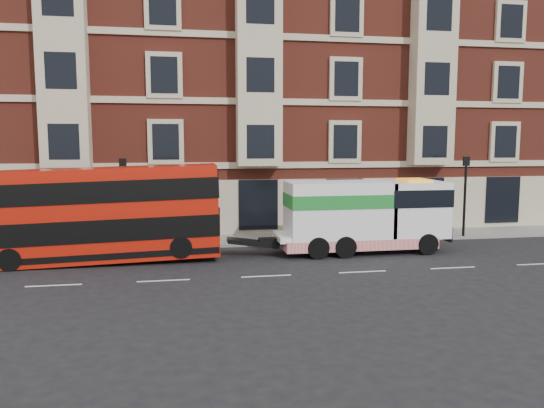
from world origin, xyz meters
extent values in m
plane|color=black|center=(0.00, 0.00, 0.00)|extent=(120.00, 120.00, 0.00)
cube|color=slate|center=(0.00, 7.50, 0.07)|extent=(90.00, 3.00, 0.15)
cube|color=maroon|center=(0.50, 15.00, 9.00)|extent=(45.00, 12.00, 18.00)
cylinder|color=black|center=(-6.00, 6.20, 2.15)|extent=(0.14, 0.14, 4.00)
cube|color=black|center=(-6.00, 6.20, 4.25)|extent=(0.35, 0.15, 0.50)
cylinder|color=black|center=(12.00, 6.20, 2.15)|extent=(0.14, 0.14, 4.00)
cube|color=black|center=(12.00, 6.20, 4.25)|extent=(0.35, 0.15, 0.50)
cube|color=#B4170A|center=(-6.79, 3.72, 2.15)|extent=(10.26, 2.29, 4.03)
cube|color=black|center=(-6.79, 3.72, 1.56)|extent=(10.30, 2.35, 0.96)
cube|color=black|center=(-6.79, 3.72, 3.21)|extent=(10.30, 2.35, 0.92)
cylinder|color=black|center=(-10.27, 2.68, 0.48)|extent=(0.95, 0.29, 0.95)
cylinder|color=black|center=(-10.27, 4.75, 0.48)|extent=(0.95, 0.29, 0.95)
cylinder|color=black|center=(-3.31, 2.68, 0.75)|extent=(0.95, 0.29, 0.95)
cylinder|color=black|center=(-3.31, 4.75, 0.75)|extent=(0.95, 0.29, 0.95)
cube|color=white|center=(5.21, 3.72, 0.87)|extent=(8.25, 2.11, 0.27)
cube|color=white|center=(7.87, 3.72, 2.06)|extent=(2.93, 2.29, 2.66)
cube|color=white|center=(4.11, 3.72, 2.11)|extent=(4.95, 2.29, 2.66)
cube|color=#1C812B|center=(4.11, 3.72, 2.57)|extent=(4.99, 2.33, 0.64)
cube|color=red|center=(5.03, 3.72, 0.55)|extent=(7.33, 2.35, 0.50)
cylinder|color=black|center=(8.14, 2.68, 0.50)|extent=(1.01, 0.32, 1.01)
cylinder|color=black|center=(8.14, 4.75, 0.50)|extent=(1.01, 0.32, 1.01)
cylinder|color=black|center=(4.11, 2.68, 0.50)|extent=(1.01, 0.37, 1.01)
cylinder|color=black|center=(4.11, 4.75, 0.50)|extent=(1.01, 0.37, 1.01)
cylinder|color=black|center=(2.83, 2.68, 0.50)|extent=(1.01, 0.37, 1.01)
cylinder|color=black|center=(2.83, 4.75, 0.50)|extent=(1.01, 0.37, 1.01)
camera|label=1|loc=(-3.32, -20.26, 5.31)|focal=35.00mm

